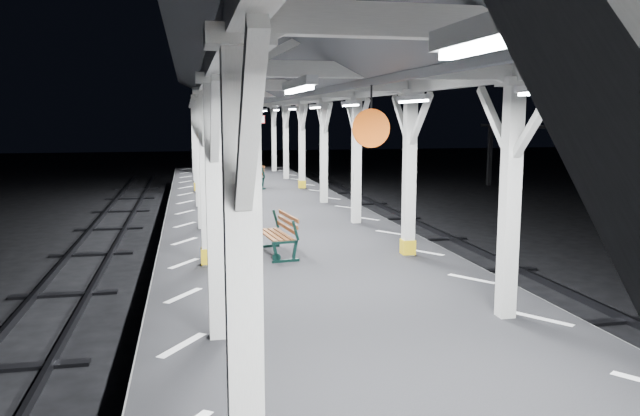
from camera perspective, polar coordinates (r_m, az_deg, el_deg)
name	(u,v)px	position (r m, az deg, el deg)	size (l,w,h in m)	color
ground	(334,345)	(10.72, 1.32, -12.39)	(120.00, 120.00, 0.00)	black
platform	(334,316)	(10.55, 1.33, -9.85)	(6.00, 50.00, 1.00)	black
hazard_stripes_left	(183,295)	(10.15, -12.38, -7.82)	(1.00, 48.00, 0.01)	silver
hazard_stripes_right	(472,279)	(11.21, 13.70, -6.31)	(1.00, 48.00, 0.01)	silver
track_left	(13,365)	(10.78, -26.24, -12.72)	(2.20, 60.00, 0.16)	#2D2D33
track_right	(598,320)	(12.75, 24.09, -9.35)	(2.20, 60.00, 0.16)	#2D2D33
canopy	(336,67)	(10.04, 1.43, 12.74)	(5.40, 49.00, 4.65)	silver
bench_mid	(280,233)	(12.75, -3.70, -2.30)	(0.75, 1.58, 0.83)	black
bench_far	(252,176)	(24.76, -6.27, 2.97)	(1.09, 1.77, 0.90)	black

